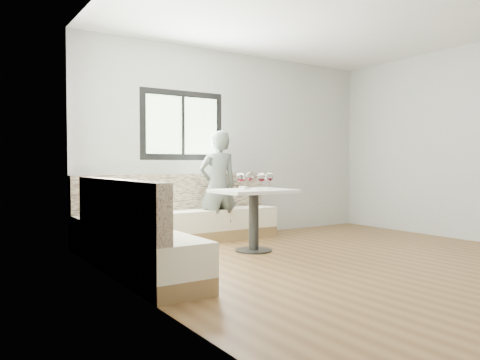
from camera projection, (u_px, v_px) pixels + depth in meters
name	position (u px, v px, depth m)	size (l,w,h in m)	color
room	(347.00, 135.00, 5.16)	(5.01, 5.01, 2.81)	brown
banquette	(163.00, 227.00, 5.66)	(2.90, 2.80, 0.95)	olive
table	(254.00, 205.00, 5.86)	(0.95, 0.75, 0.78)	black
person	(218.00, 186.00, 6.62)	(0.57, 0.37, 1.56)	#525952
olive_ramekin	(243.00, 188.00, 5.81)	(0.10, 0.10, 0.04)	white
wine_glass_a	(241.00, 178.00, 5.56)	(0.10, 0.10, 0.22)	white
wine_glass_b	(262.00, 178.00, 5.65)	(0.10, 0.10, 0.22)	white
wine_glass_c	(269.00, 177.00, 5.85)	(0.10, 0.10, 0.22)	white
wine_glass_d	(249.00, 177.00, 5.98)	(0.10, 0.10, 0.22)	white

